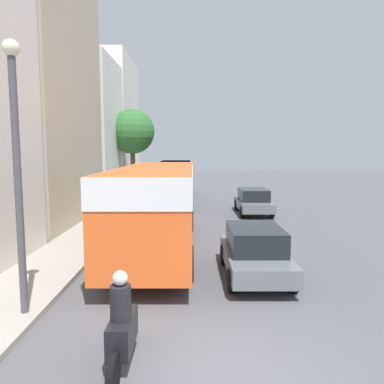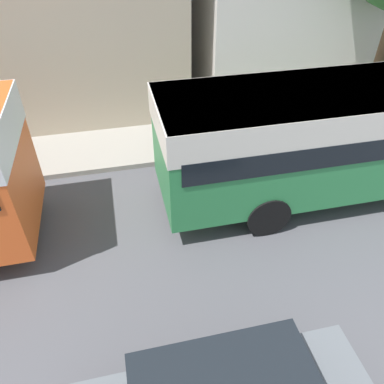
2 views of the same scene
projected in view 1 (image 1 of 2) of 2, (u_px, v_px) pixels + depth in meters
name	position (u px, v px, depth m)	size (l,w,h in m)	color
ground_plane	(231.00, 383.00, 6.04)	(120.00, 120.00, 0.00)	#515156
building_midblock	(13.00, 89.00, 18.39)	(6.48, 8.86, 13.39)	#BCAD93
building_far_terrace	(73.00, 131.00, 26.95)	(6.03, 6.52, 10.13)	silver
building_end_row	(99.00, 125.00, 34.80)	(6.17, 8.61, 12.07)	silver
bus_lead	(158.00, 196.00, 13.81)	(2.60, 10.49, 3.12)	#EA5B23
bus_following	(174.00, 176.00, 27.34)	(2.50, 11.40, 2.80)	#2D8447
motorcycle_behind_lead	(122.00, 328.00, 6.46)	(0.38, 2.24, 1.73)	black
car_crossing	(255.00, 251.00, 11.01)	(1.81, 3.97, 1.49)	slate
car_far_curb	(254.00, 201.00, 21.85)	(1.86, 4.18, 1.47)	slate
street_tree	(133.00, 132.00, 28.67)	(3.41, 3.41, 6.68)	brown
lamp_post	(17.00, 155.00, 7.93)	(0.36, 0.36, 5.86)	#47474C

